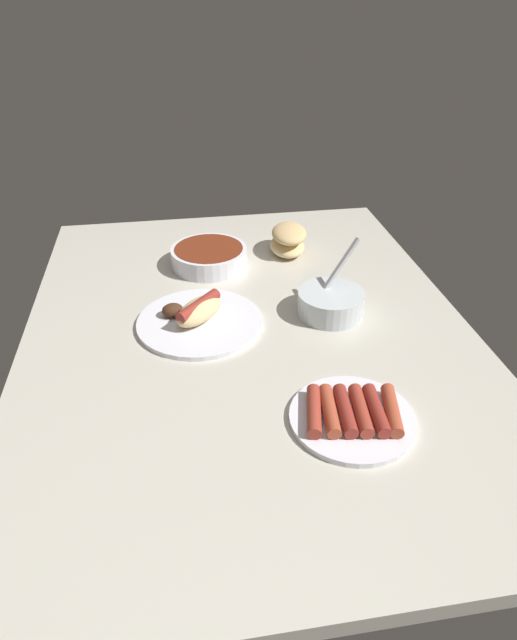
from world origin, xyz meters
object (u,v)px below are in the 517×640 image
bread_stack (288,240)px  plate_hotdog_assembled (198,317)px  bowl_chili (209,256)px  bowl_coleslaw (331,302)px  plate_sausages (352,415)px

bread_stack → plate_hotdog_assembled: bearing=140.0°
bowl_chili → bowl_coleslaw: bearing=-138.2°
plate_hotdog_assembled → plate_sausages: size_ratio=1.26×
plate_sausages → bowl_coleslaw: (32.03, -5.15, 1.65)cm
bread_stack → bowl_coleslaw: bowl_coleslaw is taller
plate_sausages → bread_stack: size_ratio=1.47×
plate_hotdog_assembled → bowl_chili: size_ratio=1.39×
plate_hotdog_assembled → plate_sausages: 39.53cm
plate_sausages → bowl_coleslaw: 32.48cm
bowl_chili → plate_sausages: bearing=-162.6°
plate_hotdog_assembled → bowl_chili: 26.13cm
plate_sausages → bowl_chili: 60.96cm
plate_sausages → bowl_coleslaw: size_ratio=1.38×
bowl_coleslaw → bowl_chili: bearing=41.8°
bread_stack → bowl_chili: size_ratio=0.75×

